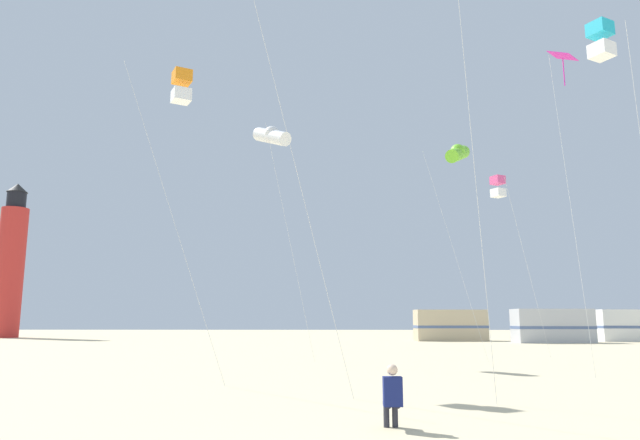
{
  "coord_description": "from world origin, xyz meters",
  "views": [
    {
      "loc": [
        0.14,
        -6.02,
        1.97
      ],
      "look_at": [
        -0.24,
        9.44,
        4.65
      ],
      "focal_mm": 32.18,
      "sensor_mm": 36.0,
      "label": 1
    }
  ],
  "objects_px": {
    "kite_tube_white": "(272,136)",
    "kite_box_orange": "(182,87)",
    "lighthouse_distant": "(11,264)",
    "rv_van_tan": "(450,325)",
    "rv_van_silver": "(552,326)",
    "kite_tube_lime": "(458,153)",
    "kite_box_rainbow": "(498,187)",
    "rv_van_white": "(634,325)",
    "kite_box_cyan": "(601,41)",
    "kite_flyer_standing": "(392,395)",
    "kite_diamond_magenta": "(563,70)"
  },
  "relations": [
    {
      "from": "kite_box_cyan",
      "to": "rv_van_white",
      "type": "distance_m",
      "value": 41.76
    },
    {
      "from": "rv_van_white",
      "to": "kite_box_orange",
      "type": "bearing_deg",
      "value": -132.46
    },
    {
      "from": "kite_box_orange",
      "to": "kite_box_rainbow",
      "type": "bearing_deg",
      "value": 38.93
    },
    {
      "from": "kite_flyer_standing",
      "to": "lighthouse_distant",
      "type": "xyz_separation_m",
      "value": [
        -36.16,
        50.36,
        7.22
      ]
    },
    {
      "from": "rv_van_tan",
      "to": "rv_van_white",
      "type": "relative_size",
      "value": 1.01
    },
    {
      "from": "kite_flyer_standing",
      "to": "kite_tube_white",
      "type": "bearing_deg",
      "value": -78.02
    },
    {
      "from": "kite_flyer_standing",
      "to": "rv_van_tan",
      "type": "relative_size",
      "value": 0.18
    },
    {
      "from": "kite_box_orange",
      "to": "rv_van_silver",
      "type": "relative_size",
      "value": 1.61
    },
    {
      "from": "kite_tube_lime",
      "to": "rv_van_tan",
      "type": "bearing_deg",
      "value": 80.47
    },
    {
      "from": "kite_box_rainbow",
      "to": "lighthouse_distant",
      "type": "relative_size",
      "value": 0.57
    },
    {
      "from": "kite_diamond_magenta",
      "to": "lighthouse_distant",
      "type": "relative_size",
      "value": 0.72
    },
    {
      "from": "kite_diamond_magenta",
      "to": "rv_van_silver",
      "type": "height_order",
      "value": "kite_diamond_magenta"
    },
    {
      "from": "kite_box_rainbow",
      "to": "rv_van_white",
      "type": "distance_m",
      "value": 30.04
    },
    {
      "from": "lighthouse_distant",
      "to": "rv_van_tan",
      "type": "relative_size",
      "value": 2.56
    },
    {
      "from": "rv_van_white",
      "to": "lighthouse_distant",
      "type": "bearing_deg",
      "value": 173.26
    },
    {
      "from": "kite_box_cyan",
      "to": "rv_van_silver",
      "type": "xyz_separation_m",
      "value": [
        10.11,
        32.81,
        -9.03
      ]
    },
    {
      "from": "kite_flyer_standing",
      "to": "kite_diamond_magenta",
      "type": "height_order",
      "value": "kite_diamond_magenta"
    },
    {
      "from": "kite_tube_white",
      "to": "kite_box_orange",
      "type": "distance_m",
      "value": 9.07
    },
    {
      "from": "kite_diamond_magenta",
      "to": "kite_box_rainbow",
      "type": "bearing_deg",
      "value": 89.45
    },
    {
      "from": "kite_tube_lime",
      "to": "kite_box_cyan",
      "type": "height_order",
      "value": "kite_tube_lime"
    },
    {
      "from": "kite_box_rainbow",
      "to": "kite_diamond_magenta",
      "type": "xyz_separation_m",
      "value": [
        -0.09,
        -9.54,
        2.33
      ]
    },
    {
      "from": "kite_box_rainbow",
      "to": "rv_van_silver",
      "type": "bearing_deg",
      "value": 63.67
    },
    {
      "from": "kite_flyer_standing",
      "to": "kite_tube_lime",
      "type": "distance_m",
      "value": 21.66
    },
    {
      "from": "kite_diamond_magenta",
      "to": "kite_box_cyan",
      "type": "xyz_separation_m",
      "value": [
        -0.46,
        -3.97,
        -0.86
      ]
    },
    {
      "from": "kite_tube_white",
      "to": "rv_van_tan",
      "type": "bearing_deg",
      "value": 62.27
    },
    {
      "from": "kite_tube_white",
      "to": "kite_diamond_magenta",
      "type": "relative_size",
      "value": 0.97
    },
    {
      "from": "kite_box_rainbow",
      "to": "kite_diamond_magenta",
      "type": "height_order",
      "value": "kite_diamond_magenta"
    },
    {
      "from": "kite_tube_lime",
      "to": "rv_van_tan",
      "type": "height_order",
      "value": "kite_tube_lime"
    },
    {
      "from": "lighthouse_distant",
      "to": "rv_van_tan",
      "type": "bearing_deg",
      "value": -9.43
    },
    {
      "from": "kite_box_rainbow",
      "to": "rv_van_tan",
      "type": "distance_m",
      "value": 24.71
    },
    {
      "from": "kite_box_rainbow",
      "to": "rv_van_silver",
      "type": "relative_size",
      "value": 1.46
    },
    {
      "from": "kite_box_orange",
      "to": "lighthouse_distant",
      "type": "relative_size",
      "value": 0.63
    },
    {
      "from": "kite_tube_white",
      "to": "rv_van_white",
      "type": "xyz_separation_m",
      "value": [
        30.02,
        25.4,
        -9.63
      ]
    },
    {
      "from": "kite_box_orange",
      "to": "rv_van_silver",
      "type": "bearing_deg",
      "value": 52.38
    },
    {
      "from": "rv_van_tan",
      "to": "kite_tube_lime",
      "type": "bearing_deg",
      "value": -102.96
    },
    {
      "from": "kite_box_rainbow",
      "to": "kite_tube_white",
      "type": "bearing_deg",
      "value": -167.43
    },
    {
      "from": "kite_box_rainbow",
      "to": "kite_tube_lime",
      "type": "bearing_deg",
      "value": -158.99
    },
    {
      "from": "kite_flyer_standing",
      "to": "rv_van_white",
      "type": "bearing_deg",
      "value": -123.6
    },
    {
      "from": "kite_tube_white",
      "to": "rv_van_tan",
      "type": "distance_m",
      "value": 31.03
    },
    {
      "from": "kite_flyer_standing",
      "to": "lighthouse_distant",
      "type": "height_order",
      "value": "lighthouse_distant"
    },
    {
      "from": "kite_flyer_standing",
      "to": "rv_van_tan",
      "type": "distance_m",
      "value": 43.83
    },
    {
      "from": "kite_tube_white",
      "to": "kite_diamond_magenta",
      "type": "bearing_deg",
      "value": -30.23
    },
    {
      "from": "kite_box_orange",
      "to": "rv_van_white",
      "type": "height_order",
      "value": "kite_box_orange"
    },
    {
      "from": "rv_van_tan",
      "to": "rv_van_silver",
      "type": "height_order",
      "value": "same"
    },
    {
      "from": "kite_tube_lime",
      "to": "rv_van_white",
      "type": "relative_size",
      "value": 1.74
    },
    {
      "from": "kite_box_orange",
      "to": "kite_box_cyan",
      "type": "distance_m",
      "value": 13.72
    },
    {
      "from": "rv_van_silver",
      "to": "kite_tube_lime",
      "type": "bearing_deg",
      "value": -123.35
    },
    {
      "from": "kite_box_orange",
      "to": "rv_van_white",
      "type": "xyz_separation_m",
      "value": [
        32.21,
        34.13,
        -8.56
      ]
    },
    {
      "from": "kite_box_orange",
      "to": "rv_van_silver",
      "type": "distance_m",
      "value": 39.68
    },
    {
      "from": "kite_box_orange",
      "to": "kite_diamond_magenta",
      "type": "bearing_deg",
      "value": 7.52
    }
  ]
}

